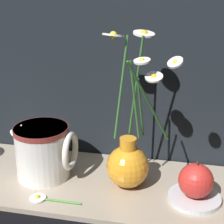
{
  "coord_description": "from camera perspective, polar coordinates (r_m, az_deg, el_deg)",
  "views": [
    {
      "loc": [
        0.18,
        -0.75,
        0.49
      ],
      "look_at": [
        0.02,
        0.0,
        0.19
      ],
      "focal_mm": 60.0,
      "sensor_mm": 36.0,
      "label": 1
    }
  ],
  "objects": [
    {
      "name": "saucer_plate",
      "position": [
        0.87,
        12.42,
        -12.64
      ],
      "size": [
        0.12,
        0.12,
        0.01
      ],
      "color": "silver",
      "rests_on": "shelf"
    },
    {
      "name": "loose_daisy",
      "position": [
        0.86,
        -10.37,
        -12.88
      ],
      "size": [
        0.12,
        0.04,
        0.01
      ],
      "color": "#4C8E3D",
      "rests_on": "shelf"
    },
    {
      "name": "ceramic_pitcher",
      "position": [
        0.92,
        -10.39,
        -5.63
      ],
      "size": [
        0.16,
        0.13,
        0.14
      ],
      "color": "white",
      "rests_on": "shelf"
    },
    {
      "name": "shelf",
      "position": [
        0.91,
        -0.99,
        -11.02
      ],
      "size": [
        0.89,
        0.28,
        0.01
      ],
      "color": "tan",
      "rests_on": "ground_plane"
    },
    {
      "name": "ground_plane",
      "position": [
        0.92,
        -0.99,
        -11.34
      ],
      "size": [
        6.0,
        6.0,
        0.0
      ],
      "primitive_type": "plane",
      "color": "black"
    },
    {
      "name": "orange_fruit",
      "position": [
        0.84,
        12.65,
        -10.17
      ],
      "size": [
        0.08,
        0.08,
        0.08
      ],
      "color": "red",
      "rests_on": "saucer_plate"
    },
    {
      "name": "vase_with_flowers",
      "position": [
        0.87,
        2.52,
        -7.2
      ],
      "size": [
        0.19,
        0.16,
        0.36
      ],
      "color": "orange",
      "rests_on": "shelf"
    }
  ]
}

